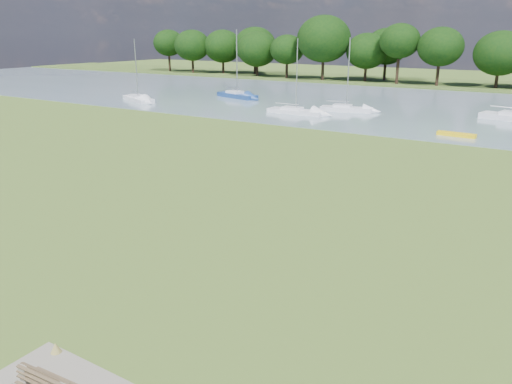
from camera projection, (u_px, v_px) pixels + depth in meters
The scene contains 8 objects.
ground at pixel (307, 225), 23.31m from camera, with size 220.00×220.00×0.00m, color #596D2D.
river at pixel (470, 111), 57.24m from camera, with size 220.00×40.00×0.10m, color slate.
far_bank at pixel (503, 87), 81.48m from camera, with size 220.00×20.00×0.40m, color #4C6626.
kayak at pixel (456, 134), 42.82m from camera, with size 3.19×0.74×0.32m, color yellow.
sailboat_0 at pixel (346, 107), 56.22m from camera, with size 5.97×2.79×8.00m.
sailboat_1 at pixel (138, 97), 65.06m from camera, with size 6.83×4.46×7.77m.
sailboat_3 at pixel (237, 94), 68.10m from camera, with size 6.96×3.79×8.90m.
sailboat_5 at pixel (295, 110), 54.72m from camera, with size 6.51×1.94×7.93m.
Camera 1 is at (9.47, -19.70, 8.57)m, focal length 35.00 mm.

